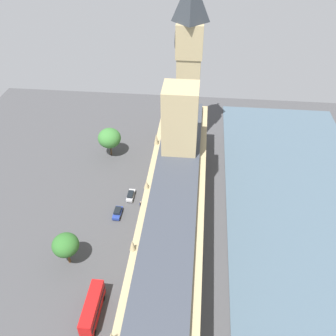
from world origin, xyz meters
name	(u,v)px	position (x,y,z in m)	size (l,w,h in m)	color
ground_plane	(166,234)	(0.00, 0.00, 0.00)	(148.29, 148.29, 0.00)	#424244
river_thames	(311,245)	(-35.08, 0.00, 0.12)	(39.95, 133.46, 0.25)	#475B6B
parliament_building	(175,203)	(-1.99, -1.66, 8.99)	(13.61, 78.29, 32.81)	tan
clock_tower	(189,63)	(-2.36, -43.20, 26.63)	(7.94, 7.94, 51.50)	tan
car_silver_kerbside	(131,195)	(10.99, -12.18, 0.89)	(1.87, 4.74, 1.74)	#B7B7BC
car_blue_under_trees	(118,212)	(13.20, -5.25, 0.89)	(2.06, 4.62, 1.74)	navy
double_decker_bus_leading	(92,308)	(12.11, 23.14, 2.63)	(2.66, 10.50, 4.75)	red
pedestrian_by_river_gate	(141,204)	(7.73, -9.04, 0.77)	(0.63, 0.53, 1.71)	black
plane_tree_near_tower	(109,138)	(20.76, -31.39, 6.37)	(7.06, 7.06, 9.39)	brown
plane_tree_midblock	(66,245)	(21.04, 10.70, 5.86)	(5.95, 5.95, 8.41)	brown
street_lamp_corner	(110,143)	(20.70, -30.91, 4.79)	(0.56, 0.56, 6.95)	black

